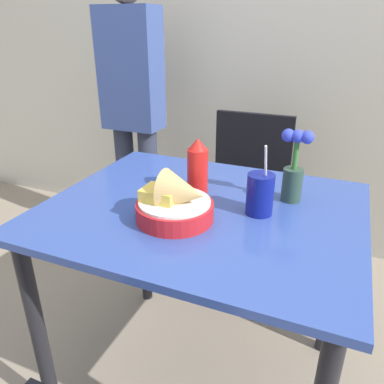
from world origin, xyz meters
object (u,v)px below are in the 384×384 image
object	(u,v)px
drink_cup	(260,195)
food_basket	(177,203)
chair_far_window	(247,187)
person_standing	(133,103)
flower_vase	(294,170)
ketchup_bottle	(198,167)

from	to	relation	value
drink_cup	food_basket	bearing A→B (deg)	-147.34
chair_far_window	person_standing	xyz separation A→B (m)	(-0.69, 0.05, 0.37)
chair_far_window	flower_vase	world-z (taller)	flower_vase
ketchup_bottle	drink_cup	bearing A→B (deg)	-17.95
ketchup_bottle	drink_cup	size ratio (longest dim) A/B	0.84
ketchup_bottle	drink_cup	xyz separation A→B (m)	(0.23, -0.08, -0.03)
flower_vase	person_standing	xyz separation A→B (m)	(-0.98, 0.65, 0.02)
food_basket	drink_cup	distance (m)	0.25
ketchup_bottle	flower_vase	distance (m)	0.31
person_standing	chair_far_window	bearing A→B (deg)	-4.28
chair_far_window	food_basket	xyz separation A→B (m)	(0.01, -0.87, 0.30)
drink_cup	flower_vase	bearing A→B (deg)	60.76
food_basket	person_standing	bearing A→B (deg)	127.11
ketchup_bottle	person_standing	distance (m)	0.98
chair_far_window	food_basket	distance (m)	0.92
drink_cup	ketchup_bottle	bearing A→B (deg)	162.05
person_standing	food_basket	bearing A→B (deg)	-52.89
ketchup_bottle	flower_vase	xyz separation A→B (m)	(0.31, 0.06, 0.01)
food_basket	ketchup_bottle	size ratio (longest dim) A/B	1.20
food_basket	flower_vase	world-z (taller)	flower_vase
drink_cup	flower_vase	size ratio (longest dim) A/B	0.96
flower_vase	ketchup_bottle	bearing A→B (deg)	-169.43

